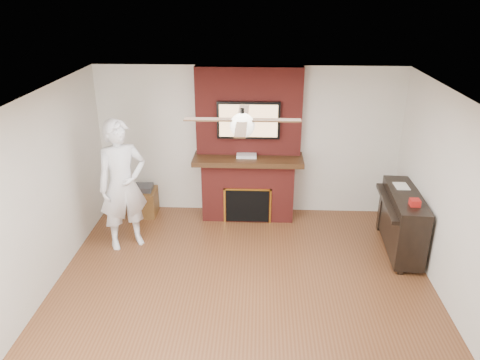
{
  "coord_description": "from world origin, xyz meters",
  "views": [
    {
      "loc": [
        0.18,
        -4.67,
        3.67
      ],
      "look_at": [
        -0.06,
        0.9,
        1.33
      ],
      "focal_mm": 35.0,
      "sensor_mm": 36.0,
      "label": 1
    }
  ],
  "objects_px": {
    "piano": "(402,220)",
    "side_table": "(143,201)",
    "person": "(123,185)",
    "fireplace": "(248,160)"
  },
  "relations": [
    {
      "from": "side_table",
      "to": "piano",
      "type": "distance_m",
      "value": 4.2
    },
    {
      "from": "fireplace",
      "to": "piano",
      "type": "distance_m",
      "value": 2.57
    },
    {
      "from": "person",
      "to": "piano",
      "type": "xyz_separation_m",
      "value": [
        4.07,
        0.02,
        -0.49
      ]
    },
    {
      "from": "side_table",
      "to": "piano",
      "type": "relative_size",
      "value": 0.38
    },
    {
      "from": "person",
      "to": "piano",
      "type": "relative_size",
      "value": 1.38
    },
    {
      "from": "side_table",
      "to": "fireplace",
      "type": "bearing_deg",
      "value": 0.26
    },
    {
      "from": "fireplace",
      "to": "piano",
      "type": "xyz_separation_m",
      "value": [
        2.28,
        -1.07,
        -0.51
      ]
    },
    {
      "from": "side_table",
      "to": "piano",
      "type": "height_order",
      "value": "piano"
    },
    {
      "from": "piano",
      "to": "side_table",
      "type": "bearing_deg",
      "value": 169.95
    },
    {
      "from": "fireplace",
      "to": "piano",
      "type": "relative_size",
      "value": 1.76
    }
  ]
}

